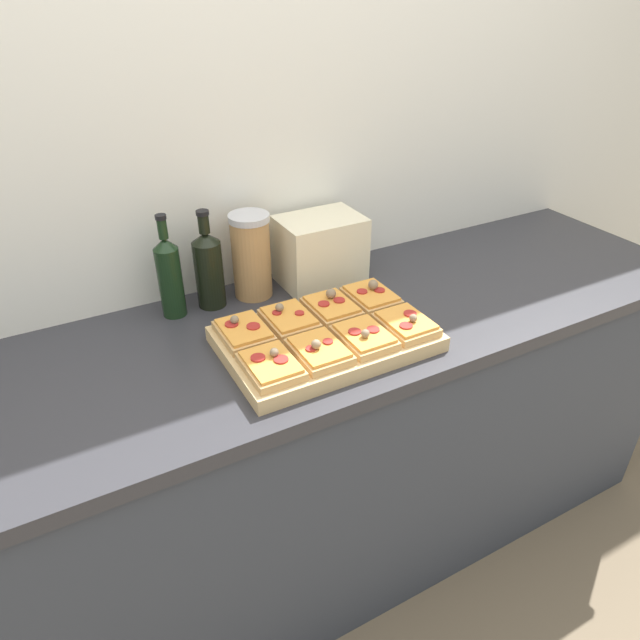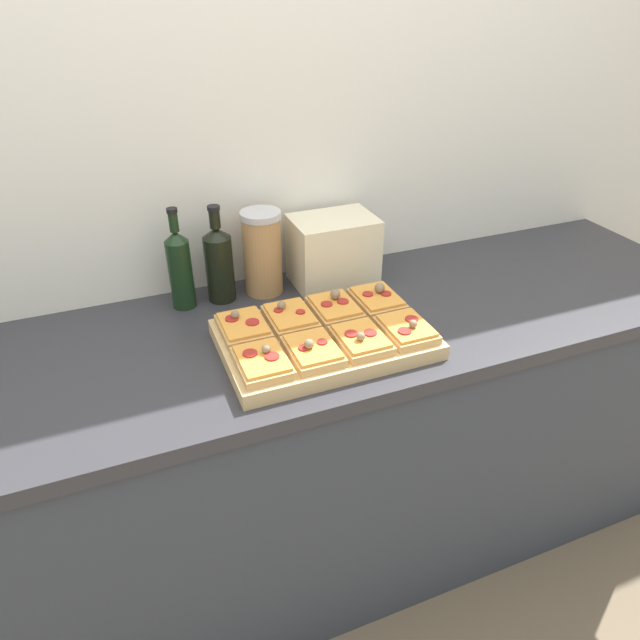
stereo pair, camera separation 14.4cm
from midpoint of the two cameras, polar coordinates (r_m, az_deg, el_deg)
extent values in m
plane|color=brown|center=(2.00, 3.70, -29.26)|extent=(12.00, 12.00, 0.00)
cube|color=silver|center=(1.68, -4.89, 14.22)|extent=(6.00, 0.06, 2.50)
cube|color=#333842|center=(1.82, -0.22, -14.10)|extent=(2.60, 0.64, 0.90)
cube|color=#2D2D33|center=(1.52, -0.25, -1.68)|extent=(2.63, 0.67, 0.04)
cube|color=tan|center=(1.44, 3.31, -2.02)|extent=(0.52, 0.34, 0.04)
cube|color=tan|center=(1.43, -4.84, -0.91)|extent=(0.11, 0.15, 0.02)
cube|color=orange|center=(1.42, -4.87, -0.43)|extent=(0.10, 0.14, 0.01)
cylinder|color=maroon|center=(1.43, -5.98, 0.06)|extent=(0.03, 0.03, 0.00)
cylinder|color=maroon|center=(1.41, -3.90, -0.29)|extent=(0.03, 0.03, 0.00)
sphere|color=#7F6B51|center=(1.43, -5.67, 0.47)|extent=(0.02, 0.02, 0.02)
cube|color=tan|center=(1.46, -0.19, 0.06)|extent=(0.11, 0.15, 0.02)
cube|color=orange|center=(1.45, -0.19, 0.53)|extent=(0.10, 0.14, 0.01)
cylinder|color=maroon|center=(1.46, -1.38, 0.92)|extent=(0.02, 0.02, 0.00)
cylinder|color=maroon|center=(1.45, 0.86, 0.74)|extent=(0.02, 0.02, 0.00)
sphere|color=#7F6B51|center=(1.46, -1.08, 1.42)|extent=(0.02, 0.02, 0.02)
cube|color=tan|center=(1.50, 4.22, 0.99)|extent=(0.11, 0.15, 0.02)
cube|color=orange|center=(1.50, 4.24, 1.45)|extent=(0.10, 0.14, 0.01)
cylinder|color=maroon|center=(1.49, 3.44, 1.52)|extent=(0.03, 0.03, 0.00)
cylinder|color=maroon|center=(1.50, 5.04, 1.79)|extent=(0.03, 0.03, 0.00)
sphere|color=#7F6B51|center=(1.51, 4.27, 2.51)|extent=(0.03, 0.03, 0.03)
cube|color=tan|center=(1.56, 8.36, 1.85)|extent=(0.11, 0.15, 0.02)
cube|color=orange|center=(1.55, 8.40, 2.30)|extent=(0.10, 0.14, 0.01)
cylinder|color=maroon|center=(1.55, 7.47, 2.52)|extent=(0.03, 0.03, 0.00)
cylinder|color=maroon|center=(1.55, 9.25, 2.55)|extent=(0.03, 0.03, 0.00)
sphere|color=#7F6B51|center=(1.56, 8.64, 3.13)|extent=(0.03, 0.03, 0.03)
cube|color=tan|center=(1.30, -2.67, -4.45)|extent=(0.11, 0.15, 0.02)
cube|color=orange|center=(1.29, -2.69, -3.95)|extent=(0.10, 0.14, 0.01)
cylinder|color=maroon|center=(1.30, -3.90, -3.44)|extent=(0.03, 0.03, 0.00)
cylinder|color=maroon|center=(1.29, -1.64, -3.77)|extent=(0.03, 0.03, 0.00)
sphere|color=#7F6B51|center=(1.30, -2.26, -3.03)|extent=(0.02, 0.02, 0.02)
cube|color=tan|center=(1.34, 2.37, -3.28)|extent=(0.11, 0.15, 0.02)
cube|color=orange|center=(1.33, 2.38, -2.79)|extent=(0.10, 0.14, 0.01)
cylinder|color=maroon|center=(1.31, 1.49, -2.90)|extent=(0.02, 0.02, 0.00)
cylinder|color=maroon|center=(1.34, 3.31, -2.30)|extent=(0.02, 0.02, 0.00)
sphere|color=#7F6B51|center=(1.31, 2.04, -2.51)|extent=(0.02, 0.02, 0.02)
cube|color=tan|center=(1.38, 7.09, -2.16)|extent=(0.11, 0.15, 0.02)
cube|color=orange|center=(1.38, 7.12, -1.68)|extent=(0.10, 0.14, 0.01)
cylinder|color=maroon|center=(1.37, 6.15, -1.47)|extent=(0.03, 0.03, 0.00)
cylinder|color=maroon|center=(1.38, 8.04, -1.37)|extent=(0.03, 0.03, 0.00)
sphere|color=#7F6B51|center=(1.35, 7.15, -1.73)|extent=(0.02, 0.02, 0.02)
cube|color=tan|center=(1.44, 11.45, -1.11)|extent=(0.11, 0.15, 0.02)
cube|color=orange|center=(1.43, 11.51, -0.64)|extent=(0.10, 0.14, 0.01)
cylinder|color=maroon|center=(1.40, 11.39, -1.18)|extent=(0.03, 0.03, 0.00)
cylinder|color=maroon|center=(1.45, 11.97, 0.01)|extent=(0.03, 0.03, 0.00)
sphere|color=#7F6B51|center=(1.42, 12.18, -0.47)|extent=(0.02, 0.02, 0.02)
cylinder|color=black|center=(1.60, -11.26, 4.41)|extent=(0.07, 0.07, 0.20)
cone|color=black|center=(1.55, -11.70, 8.12)|extent=(0.07, 0.07, 0.03)
cylinder|color=black|center=(1.54, -11.86, 9.51)|extent=(0.02, 0.02, 0.05)
cylinder|color=black|center=(1.53, -11.99, 10.61)|extent=(0.03, 0.03, 0.01)
cylinder|color=black|center=(1.62, -7.51, 5.02)|extent=(0.08, 0.08, 0.19)
cone|color=black|center=(1.58, -7.79, 8.59)|extent=(0.08, 0.08, 0.03)
cylinder|color=black|center=(1.56, -7.89, 9.92)|extent=(0.03, 0.03, 0.05)
cylinder|color=black|center=(1.55, -7.98, 10.98)|extent=(0.03, 0.03, 0.01)
cylinder|color=#AD7F4C|center=(1.64, -3.29, 6.38)|extent=(0.11, 0.11, 0.23)
cylinder|color=#B2B2B7|center=(1.60, -3.43, 10.40)|extent=(0.11, 0.11, 0.02)
cube|color=beige|center=(1.71, 3.74, 6.89)|extent=(0.24, 0.17, 0.20)
cube|color=black|center=(1.61, 5.07, 7.72)|extent=(0.19, 0.01, 0.06)
cube|color=black|center=(1.76, 7.72, 7.82)|extent=(0.02, 0.02, 0.02)
camera|label=1|loc=(0.07, -87.14, 1.76)|focal=32.00mm
camera|label=2|loc=(0.07, 92.86, -1.76)|focal=32.00mm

